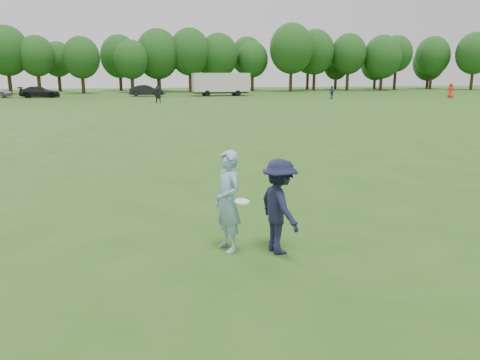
{
  "coord_description": "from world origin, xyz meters",
  "views": [
    {
      "loc": [
        -3.17,
        -7.22,
        3.15
      ],
      "look_at": [
        -1.02,
        1.5,
        1.1
      ],
      "focal_mm": 35.0,
      "sensor_mm": 36.0,
      "label": 1
    }
  ],
  "objects_px": {
    "thrower": "(228,201)",
    "player_far_d": "(158,94)",
    "car_d": "(40,92)",
    "cargo_trailer": "(221,83)",
    "defender": "(279,206)",
    "car_f": "(146,91)",
    "player_far_c": "(451,90)",
    "field_cone": "(360,99)",
    "player_far_b": "(332,92)"
  },
  "relations": [
    {
      "from": "thrower",
      "to": "player_far_d",
      "type": "height_order",
      "value": "player_far_d"
    },
    {
      "from": "car_d",
      "to": "cargo_trailer",
      "type": "relative_size",
      "value": 0.56
    },
    {
      "from": "defender",
      "to": "cargo_trailer",
      "type": "xyz_separation_m",
      "value": [
        11.01,
        58.97,
        0.92
      ]
    },
    {
      "from": "car_f",
      "to": "thrower",
      "type": "bearing_deg",
      "value": -177.15
    },
    {
      "from": "car_f",
      "to": "car_d",
      "type": "bearing_deg",
      "value": 96.6
    },
    {
      "from": "player_far_c",
      "to": "car_f",
      "type": "bearing_deg",
      "value": 9.18
    },
    {
      "from": "thrower",
      "to": "player_far_c",
      "type": "xyz_separation_m",
      "value": [
        39.71,
        45.58,
        0.06
      ]
    },
    {
      "from": "field_cone",
      "to": "cargo_trailer",
      "type": "distance_m",
      "value": 20.18
    },
    {
      "from": "player_far_b",
      "to": "cargo_trailer",
      "type": "bearing_deg",
      "value": -157.58
    },
    {
      "from": "car_d",
      "to": "car_f",
      "type": "distance_m",
      "value": 13.91
    },
    {
      "from": "defender",
      "to": "cargo_trailer",
      "type": "bearing_deg",
      "value": -20.55
    },
    {
      "from": "player_far_b",
      "to": "field_cone",
      "type": "bearing_deg",
      "value": 20.55
    },
    {
      "from": "player_far_d",
      "to": "car_d",
      "type": "distance_m",
      "value": 20.45
    },
    {
      "from": "player_far_b",
      "to": "player_far_c",
      "type": "height_order",
      "value": "player_far_c"
    },
    {
      "from": "defender",
      "to": "car_d",
      "type": "relative_size",
      "value": 0.34
    },
    {
      "from": "thrower",
      "to": "player_far_c",
      "type": "relative_size",
      "value": 0.94
    },
    {
      "from": "field_cone",
      "to": "player_far_c",
      "type": "bearing_deg",
      "value": 3.78
    },
    {
      "from": "player_far_d",
      "to": "player_far_b",
      "type": "bearing_deg",
      "value": 12.57
    },
    {
      "from": "field_cone",
      "to": "defender",
      "type": "bearing_deg",
      "value": -119.52
    },
    {
      "from": "thrower",
      "to": "field_cone",
      "type": "height_order",
      "value": "thrower"
    },
    {
      "from": "player_far_b",
      "to": "car_f",
      "type": "height_order",
      "value": "player_far_b"
    },
    {
      "from": "field_cone",
      "to": "car_d",
      "type": "bearing_deg",
      "value": 159.35
    },
    {
      "from": "cargo_trailer",
      "to": "car_f",
      "type": "bearing_deg",
      "value": 173.25
    },
    {
      "from": "player_far_c",
      "to": "field_cone",
      "type": "relative_size",
      "value": 6.5
    },
    {
      "from": "defender",
      "to": "cargo_trailer",
      "type": "distance_m",
      "value": 59.99
    },
    {
      "from": "car_f",
      "to": "cargo_trailer",
      "type": "relative_size",
      "value": 0.53
    },
    {
      "from": "thrower",
      "to": "player_far_b",
      "type": "relative_size",
      "value": 1.14
    },
    {
      "from": "defender",
      "to": "player_far_c",
      "type": "height_order",
      "value": "player_far_c"
    },
    {
      "from": "car_d",
      "to": "cargo_trailer",
      "type": "height_order",
      "value": "cargo_trailer"
    },
    {
      "from": "player_far_c",
      "to": "car_d",
      "type": "relative_size",
      "value": 0.39
    },
    {
      "from": "defender",
      "to": "field_cone",
      "type": "bearing_deg",
      "value": -39.5
    },
    {
      "from": "player_far_b",
      "to": "field_cone",
      "type": "relative_size",
      "value": 5.39
    },
    {
      "from": "thrower",
      "to": "defender",
      "type": "bearing_deg",
      "value": 51.83
    },
    {
      "from": "player_far_d",
      "to": "car_f",
      "type": "xyz_separation_m",
      "value": [
        -0.52,
        15.06,
        -0.15
      ]
    },
    {
      "from": "thrower",
      "to": "defender",
      "type": "xyz_separation_m",
      "value": [
        0.86,
        -0.33,
        -0.06
      ]
    },
    {
      "from": "defender",
      "to": "cargo_trailer",
      "type": "relative_size",
      "value": 0.19
    },
    {
      "from": "thrower",
      "to": "player_far_d",
      "type": "distance_m",
      "value": 44.86
    },
    {
      "from": "car_d",
      "to": "car_f",
      "type": "height_order",
      "value": "car_f"
    },
    {
      "from": "player_far_d",
      "to": "field_cone",
      "type": "relative_size",
      "value": 6.18
    },
    {
      "from": "player_far_b",
      "to": "car_d",
      "type": "distance_m",
      "value": 38.11
    },
    {
      "from": "field_cone",
      "to": "player_far_b",
      "type": "bearing_deg",
      "value": 134.58
    },
    {
      "from": "thrower",
      "to": "car_f",
      "type": "height_order",
      "value": "thrower"
    },
    {
      "from": "car_d",
      "to": "field_cone",
      "type": "distance_m",
      "value": 41.44
    },
    {
      "from": "player_far_d",
      "to": "car_d",
      "type": "bearing_deg",
      "value": 140.82
    },
    {
      "from": "player_far_d",
      "to": "car_f",
      "type": "bearing_deg",
      "value": 97.94
    },
    {
      "from": "player_far_c",
      "to": "player_far_d",
      "type": "distance_m",
      "value": 37.71
    },
    {
      "from": "player_far_c",
      "to": "field_cone",
      "type": "bearing_deg",
      "value": 33.46
    },
    {
      "from": "thrower",
      "to": "defender",
      "type": "relative_size",
      "value": 1.08
    },
    {
      "from": "player_far_c",
      "to": "thrower",
      "type": "bearing_deg",
      "value": 78.62
    },
    {
      "from": "player_far_c",
      "to": "cargo_trailer",
      "type": "height_order",
      "value": "cargo_trailer"
    }
  ]
}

